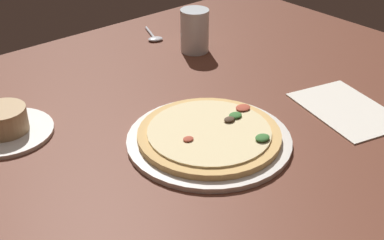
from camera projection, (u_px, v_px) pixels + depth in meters
The scene contains 6 objects.
dining_table at pixel (176, 134), 101.54cm from camera, with size 150.00×110.00×4.00cm, color brown.
pizza_main at pixel (209, 137), 94.88cm from camera, with size 30.43×30.43×3.40cm.
ramekin_on_saucer at pixel (5, 125), 96.88cm from camera, with size 17.65×17.65×5.50cm.
water_glass at pixel (195, 32), 129.44cm from camera, with size 7.16×7.16×10.85cm.
paper_menu at pixel (346, 109), 105.65cm from camera, with size 14.86×21.76×0.30cm, color silver.
spoon at pixel (154, 37), 138.68cm from camera, with size 6.07×10.99×1.00cm.
Camera 1 is at (-53.13, -67.39, 56.44)cm, focal length 48.36 mm.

